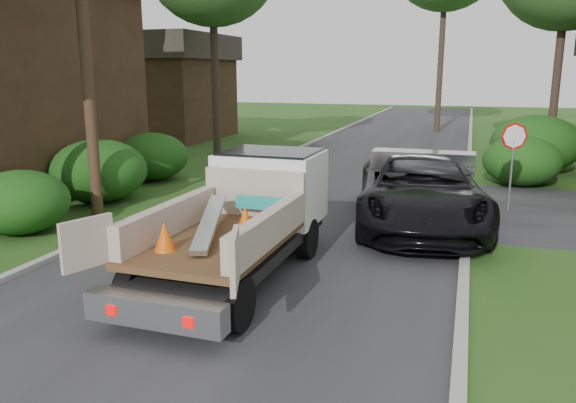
% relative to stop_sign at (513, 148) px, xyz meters
% --- Properties ---
extents(ground, '(120.00, 120.00, 0.00)m').
position_rel_stop_sign_xyz_m(ground, '(-5.20, -9.00, -1.78)').
color(ground, '#274D16').
rests_on(ground, ground).
extents(road, '(8.00, 90.00, 0.02)m').
position_rel_stop_sign_xyz_m(road, '(-5.20, 1.00, -1.77)').
color(road, '#28282B').
rests_on(road, ground).
extents(curb_left, '(0.20, 90.00, 0.12)m').
position_rel_stop_sign_xyz_m(curb_left, '(-9.30, 1.00, -1.72)').
color(curb_left, '#9E9E99').
rests_on(curb_left, ground).
extents(curb_right, '(0.20, 90.00, 0.12)m').
position_rel_stop_sign_xyz_m(curb_right, '(-1.10, 1.00, -1.72)').
color(curb_right, '#9E9E99').
rests_on(curb_right, ground).
extents(stop_sign, '(0.71, 0.32, 2.48)m').
position_rel_stop_sign_xyz_m(stop_sign, '(0.00, 0.00, 0.00)').
color(stop_sign, slate).
rests_on(stop_sign, ground).
extents(utility_pole, '(2.42, 1.25, 10.00)m').
position_rel_stop_sign_xyz_m(utility_pole, '(-10.68, -4.02, 3.40)').
color(utility_pole, '#382619').
rests_on(utility_pole, ground).
extents(house_left_far, '(7.56, 7.56, 6.00)m').
position_rel_stop_sign_xyz_m(house_left_far, '(-18.70, 13.00, 1.27)').
color(house_left_far, '#332314').
rests_on(house_left_far, ground).
extents(hedge_left_a, '(2.34, 2.34, 1.53)m').
position_rel_stop_sign_xyz_m(hedge_left_a, '(-11.40, -6.00, -1.01)').
color(hedge_left_a, '#0F3D0E').
rests_on(hedge_left_a, ground).
extents(hedge_left_b, '(2.86, 2.86, 1.87)m').
position_rel_stop_sign_xyz_m(hedge_left_b, '(-11.70, -2.50, -0.84)').
color(hedge_left_b, '#0F3D0E').
rests_on(hedge_left_b, ground).
extents(hedge_left_c, '(2.60, 2.60, 1.70)m').
position_rel_stop_sign_xyz_m(hedge_left_c, '(-12.00, 1.00, -0.93)').
color(hedge_left_c, '#0F3D0E').
rests_on(hedge_left_c, ground).
extents(hedge_right_a, '(2.60, 2.60, 1.70)m').
position_rel_stop_sign_xyz_m(hedge_right_a, '(0.60, 4.00, -0.93)').
color(hedge_right_a, '#0F3D0E').
rests_on(hedge_right_a, ground).
extents(hedge_right_b, '(3.38, 3.38, 2.21)m').
position_rel_stop_sign_xyz_m(hedge_right_b, '(1.30, 7.00, -0.67)').
color(hedge_right_b, '#0F3D0E').
rests_on(hedge_right_b, ground).
extents(flatbed_truck, '(2.73, 5.85, 2.20)m').
position_rel_stop_sign_xyz_m(flatbed_truck, '(-5.19, -6.49, -0.58)').
color(flatbed_truck, black).
rests_on(flatbed_truck, ground).
extents(black_pickup, '(3.92, 6.88, 1.81)m').
position_rel_stop_sign_xyz_m(black_pickup, '(-2.27, -2.38, -0.87)').
color(black_pickup, black).
rests_on(black_pickup, ground).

